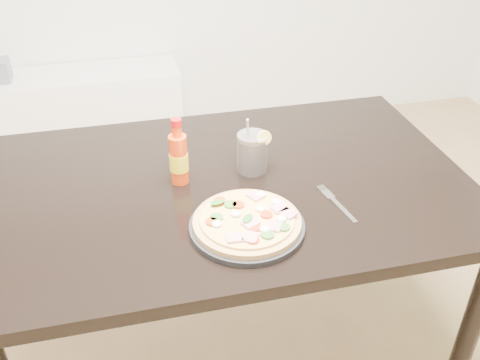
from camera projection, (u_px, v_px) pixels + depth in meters
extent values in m
cube|color=black|center=(231.00, 186.00, 1.58)|extent=(1.40, 0.90, 0.04)
cylinder|color=black|center=(469.00, 334.00, 1.60)|extent=(0.06, 0.06, 0.71)
cylinder|color=black|center=(41.00, 235.00, 1.98)|extent=(0.06, 0.06, 0.71)
cylinder|color=black|center=(361.00, 190.00, 2.23)|extent=(0.06, 0.06, 0.71)
cylinder|color=black|center=(247.00, 226.00, 1.38)|extent=(0.30, 0.30, 0.02)
cylinder|color=tan|center=(247.00, 222.00, 1.37)|extent=(0.28, 0.28, 0.01)
cylinder|color=#E0C861|center=(247.00, 219.00, 1.37)|extent=(0.24, 0.24, 0.01)
cube|color=#D28394|center=(256.00, 196.00, 1.44)|extent=(0.05, 0.05, 0.01)
cube|color=#D28394|center=(235.00, 238.00, 1.29)|extent=(0.04, 0.04, 0.01)
cube|color=#D28394|center=(288.00, 214.00, 1.37)|extent=(0.05, 0.05, 0.01)
cube|color=#D28394|center=(250.00, 223.00, 1.34)|extent=(0.05, 0.05, 0.01)
cube|color=#D28394|center=(274.00, 226.00, 1.33)|extent=(0.05, 0.05, 0.01)
cube|color=#D28394|center=(280.00, 208.00, 1.39)|extent=(0.05, 0.04, 0.01)
cube|color=#D28394|center=(251.00, 237.00, 1.29)|extent=(0.05, 0.05, 0.01)
cylinder|color=#B23113|center=(238.00, 205.00, 1.40)|extent=(0.03, 0.03, 0.01)
cylinder|color=#B23113|center=(220.00, 201.00, 1.42)|extent=(0.03, 0.03, 0.01)
cylinder|color=#B23113|center=(212.00, 222.00, 1.34)|extent=(0.03, 0.03, 0.01)
cylinder|color=#B23113|center=(253.00, 240.00, 1.29)|extent=(0.03, 0.03, 0.01)
cylinder|color=#B23113|center=(266.00, 215.00, 1.37)|extent=(0.03, 0.03, 0.01)
cylinder|color=#B23113|center=(254.00, 228.00, 1.32)|extent=(0.03, 0.03, 0.01)
cylinder|color=#376E24|center=(283.00, 227.00, 1.33)|extent=(0.03, 0.03, 0.01)
cylinder|color=#376E24|center=(217.00, 217.00, 1.36)|extent=(0.03, 0.03, 0.01)
cylinder|color=#376E24|center=(268.00, 235.00, 1.30)|extent=(0.03, 0.03, 0.01)
cylinder|color=#376E24|center=(231.00, 205.00, 1.41)|extent=(0.03, 0.03, 0.01)
ellipsoid|color=#ECE9CC|center=(265.00, 229.00, 1.32)|extent=(0.03, 0.03, 0.01)
ellipsoid|color=#ECE9CC|center=(236.00, 214.00, 1.37)|extent=(0.03, 0.03, 0.01)
ellipsoid|color=#ECE9CC|center=(217.00, 224.00, 1.34)|extent=(0.03, 0.03, 0.01)
ellipsoid|color=#ECE9CC|center=(281.00, 218.00, 1.35)|extent=(0.03, 0.03, 0.01)
ellipsoid|color=#ECE9CC|center=(261.00, 194.00, 1.44)|extent=(0.03, 0.03, 0.01)
ellipsoid|color=#ECE9CC|center=(261.00, 209.00, 1.39)|extent=(0.03, 0.03, 0.01)
ellipsoid|color=#ECE9CC|center=(276.00, 202.00, 1.41)|extent=(0.03, 0.03, 0.01)
ellipsoid|color=#236919|center=(217.00, 202.00, 1.40)|extent=(0.04, 0.03, 0.00)
ellipsoid|color=#236919|center=(248.00, 218.00, 1.34)|extent=(0.04, 0.04, 0.00)
cylinder|color=#E63E0D|center=(179.00, 159.00, 1.53)|extent=(0.06, 0.06, 0.15)
cylinder|color=yellow|center=(179.00, 162.00, 1.53)|extent=(0.05, 0.05, 0.05)
cylinder|color=#E63E0D|center=(177.00, 131.00, 1.48)|extent=(0.03, 0.03, 0.03)
cylinder|color=red|center=(176.00, 123.00, 1.46)|extent=(0.03, 0.03, 0.02)
cylinder|color=black|center=(252.00, 155.00, 1.60)|extent=(0.08, 0.08, 0.10)
cylinder|color=silver|center=(252.00, 153.00, 1.59)|extent=(0.09, 0.09, 0.12)
cylinder|color=#F2E059|center=(264.00, 138.00, 1.55)|extent=(0.04, 0.01, 0.04)
cylinder|color=#B2B2B7|center=(248.00, 141.00, 1.58)|extent=(0.03, 0.06, 0.17)
cube|color=silver|center=(344.00, 210.00, 1.45)|extent=(0.03, 0.12, 0.00)
cube|color=silver|center=(328.00, 195.00, 1.51)|extent=(0.03, 0.04, 0.00)
cube|color=silver|center=(319.00, 189.00, 1.53)|extent=(0.01, 0.03, 0.00)
cube|color=silver|center=(321.00, 189.00, 1.53)|extent=(0.01, 0.03, 0.00)
cube|color=silver|center=(323.00, 188.00, 1.53)|extent=(0.01, 0.03, 0.00)
cube|color=silver|center=(325.00, 188.00, 1.54)|extent=(0.01, 0.03, 0.00)
cube|color=white|center=(56.00, 117.00, 3.03)|extent=(1.40, 0.34, 0.50)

